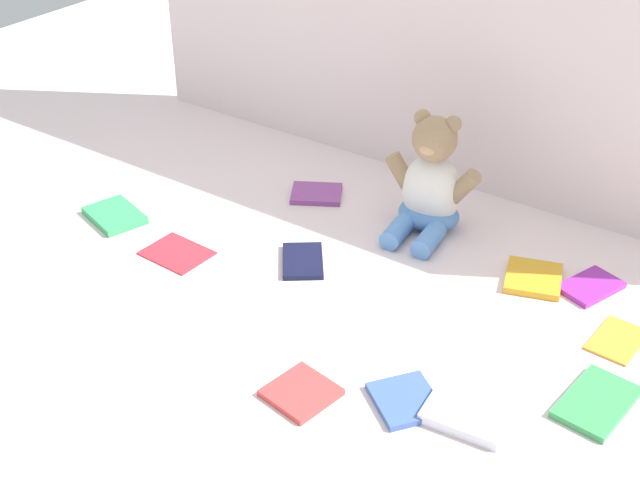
{
  "coord_description": "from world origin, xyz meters",
  "views": [
    {
      "loc": [
        0.72,
        -1.12,
        0.88
      ],
      "look_at": [
        0.02,
        -0.1,
        0.1
      ],
      "focal_mm": 48.3,
      "sensor_mm": 36.0,
      "label": 1
    }
  ],
  "objects_px": {
    "book_case_1": "(533,278)",
    "book_case_7": "(303,261)",
    "book_case_2": "(618,339)",
    "book_case_11": "(590,287)",
    "book_case_6": "(406,400)",
    "book_case_5": "(301,392)",
    "teddy_bear": "(430,187)",
    "book_case_8": "(597,402)",
    "book_case_9": "(316,194)",
    "book_case_10": "(115,215)",
    "book_case_4": "(466,417)",
    "book_case_3": "(177,252)"
  },
  "relations": [
    {
      "from": "book_case_2",
      "to": "book_case_5",
      "type": "relative_size",
      "value": 1.15
    },
    {
      "from": "book_case_2",
      "to": "book_case_4",
      "type": "height_order",
      "value": "book_case_4"
    },
    {
      "from": "book_case_4",
      "to": "book_case_7",
      "type": "bearing_deg",
      "value": -120.68
    },
    {
      "from": "book_case_5",
      "to": "book_case_3",
      "type": "bearing_deg",
      "value": -13.75
    },
    {
      "from": "teddy_bear",
      "to": "book_case_3",
      "type": "height_order",
      "value": "teddy_bear"
    },
    {
      "from": "book_case_5",
      "to": "teddy_bear",
      "type": "bearing_deg",
      "value": -71.98
    },
    {
      "from": "teddy_bear",
      "to": "book_case_8",
      "type": "xyz_separation_m",
      "value": [
        0.45,
        -0.3,
        -0.08
      ]
    },
    {
      "from": "book_case_4",
      "to": "book_case_5",
      "type": "bearing_deg",
      "value": -74.21
    },
    {
      "from": "book_case_8",
      "to": "book_case_11",
      "type": "relative_size",
      "value": 1.26
    },
    {
      "from": "book_case_7",
      "to": "teddy_bear",
      "type": "bearing_deg",
      "value": -153.86
    },
    {
      "from": "book_case_10",
      "to": "book_case_11",
      "type": "xyz_separation_m",
      "value": [
        0.86,
        0.3,
        -0.0
      ]
    },
    {
      "from": "book_case_9",
      "to": "book_case_8",
      "type": "bearing_deg",
      "value": -141.8
    },
    {
      "from": "book_case_8",
      "to": "book_case_9",
      "type": "distance_m",
      "value": 0.75
    },
    {
      "from": "book_case_7",
      "to": "book_case_2",
      "type": "bearing_deg",
      "value": 154.16
    },
    {
      "from": "book_case_8",
      "to": "book_case_10",
      "type": "distance_m",
      "value": 0.98
    },
    {
      "from": "book_case_2",
      "to": "book_case_10",
      "type": "relative_size",
      "value": 0.9
    },
    {
      "from": "book_case_1",
      "to": "book_case_11",
      "type": "relative_size",
      "value": 0.97
    },
    {
      "from": "book_case_6",
      "to": "book_case_8",
      "type": "relative_size",
      "value": 0.72
    },
    {
      "from": "teddy_bear",
      "to": "book_case_5",
      "type": "xyz_separation_m",
      "value": [
        0.08,
        -0.53,
        -0.08
      ]
    },
    {
      "from": "book_case_5",
      "to": "book_case_9",
      "type": "distance_m",
      "value": 0.6
    },
    {
      "from": "book_case_1",
      "to": "book_case_9",
      "type": "xyz_separation_m",
      "value": [
        -0.49,
        0.03,
        -0.0
      ]
    },
    {
      "from": "book_case_1",
      "to": "book_case_8",
      "type": "relative_size",
      "value": 0.77
    },
    {
      "from": "book_case_1",
      "to": "book_case_8",
      "type": "distance_m",
      "value": 0.32
    },
    {
      "from": "book_case_3",
      "to": "book_case_6",
      "type": "bearing_deg",
      "value": -98.27
    },
    {
      "from": "book_case_5",
      "to": "book_case_8",
      "type": "xyz_separation_m",
      "value": [
        0.37,
        0.23,
        0.0
      ]
    },
    {
      "from": "book_case_11",
      "to": "book_case_2",
      "type": "bearing_deg",
      "value": 146.55
    },
    {
      "from": "book_case_4",
      "to": "book_case_6",
      "type": "bearing_deg",
      "value": -85.81
    },
    {
      "from": "book_case_6",
      "to": "book_case_10",
      "type": "xyz_separation_m",
      "value": [
        -0.74,
        0.13,
        0.0
      ]
    },
    {
      "from": "book_case_7",
      "to": "book_case_9",
      "type": "bearing_deg",
      "value": -97.56
    },
    {
      "from": "book_case_3",
      "to": "book_case_11",
      "type": "relative_size",
      "value": 1.09
    },
    {
      "from": "book_case_2",
      "to": "book_case_11",
      "type": "distance_m",
      "value": 0.14
    },
    {
      "from": "book_case_4",
      "to": "book_case_5",
      "type": "height_order",
      "value": "book_case_4"
    },
    {
      "from": "book_case_6",
      "to": "book_case_7",
      "type": "xyz_separation_m",
      "value": [
        -0.34,
        0.21,
        -0.0
      ]
    },
    {
      "from": "book_case_1",
      "to": "book_case_6",
      "type": "height_order",
      "value": "book_case_1"
    },
    {
      "from": "book_case_1",
      "to": "book_case_8",
      "type": "bearing_deg",
      "value": -68.77
    },
    {
      "from": "book_case_10",
      "to": "book_case_2",
      "type": "bearing_deg",
      "value": 118.42
    },
    {
      "from": "book_case_1",
      "to": "book_case_4",
      "type": "height_order",
      "value": "book_case_4"
    },
    {
      "from": "book_case_6",
      "to": "book_case_1",
      "type": "bearing_deg",
      "value": -147.88
    },
    {
      "from": "book_case_2",
      "to": "book_case_7",
      "type": "bearing_deg",
      "value": 14.67
    },
    {
      "from": "book_case_5",
      "to": "book_case_6",
      "type": "bearing_deg",
      "value": -141.93
    },
    {
      "from": "book_case_3",
      "to": "book_case_11",
      "type": "bearing_deg",
      "value": -61.35
    },
    {
      "from": "book_case_2",
      "to": "book_case_6",
      "type": "relative_size",
      "value": 1.09
    },
    {
      "from": "book_case_1",
      "to": "book_case_7",
      "type": "height_order",
      "value": "book_case_1"
    },
    {
      "from": "teddy_bear",
      "to": "book_case_7",
      "type": "relative_size",
      "value": 2.11
    },
    {
      "from": "book_case_2",
      "to": "book_case_7",
      "type": "height_order",
      "value": "book_case_7"
    },
    {
      "from": "book_case_1",
      "to": "book_case_9",
      "type": "bearing_deg",
      "value": 157.88
    },
    {
      "from": "teddy_bear",
      "to": "book_case_6",
      "type": "bearing_deg",
      "value": -71.53
    },
    {
      "from": "book_case_8",
      "to": "book_case_3",
      "type": "bearing_deg",
      "value": -170.42
    },
    {
      "from": "book_case_4",
      "to": "book_case_7",
      "type": "distance_m",
      "value": 0.47
    },
    {
      "from": "book_case_4",
      "to": "book_case_8",
      "type": "height_order",
      "value": "book_case_4"
    }
  ]
}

